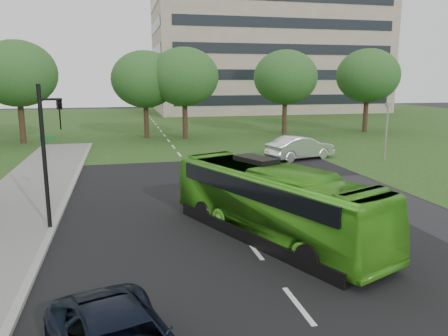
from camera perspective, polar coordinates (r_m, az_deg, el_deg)
The scene contains 12 objects.
ground at distance 17.30m, azimuth 1.93°, elevation -8.11°, with size 160.00×160.00×0.00m, color black.
street_surfaces at distance 39.10m, azimuth -7.32°, elevation 2.94°, with size 120.00×120.00×0.15m.
office_building at distance 82.26m, azimuth 5.70°, elevation 16.15°, with size 40.10×20.10×25.00m.
tree_park_a at distance 43.90m, azimuth -25.38°, elevation 11.06°, with size 6.97×6.97×9.26m.
tree_park_b at distance 44.31m, azimuth -10.30°, elevation 11.32°, with size 6.54×6.54×8.57m.
tree_park_c at distance 43.43m, azimuth -5.21°, elevation 11.76°, with size 6.68×6.68×8.87m.
tree_park_d at distance 47.20m, azimuth 8.04°, elevation 11.64°, with size 6.69×6.69×8.84m.
tree_park_e at distance 51.10m, azimuth 18.29°, elevation 11.38°, with size 6.81×6.81×9.08m.
bus at distance 16.24m, azimuth 6.32°, elevation -4.46°, with size 2.28×9.76×2.72m, color #4AA921.
sedan at distance 32.69m, azimuth 9.94°, elevation 2.65°, with size 1.82×5.22×1.72m, color silver.
traffic_light at distance 17.77m, azimuth -21.96°, elevation 2.62°, with size 0.92×0.28×5.65m.
camera_pole at distance 33.46m, azimuth 20.52°, elevation 5.45°, with size 0.43×0.40×4.16m.
Camera 1 is at (-4.27, -15.72, 5.82)m, focal length 35.00 mm.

